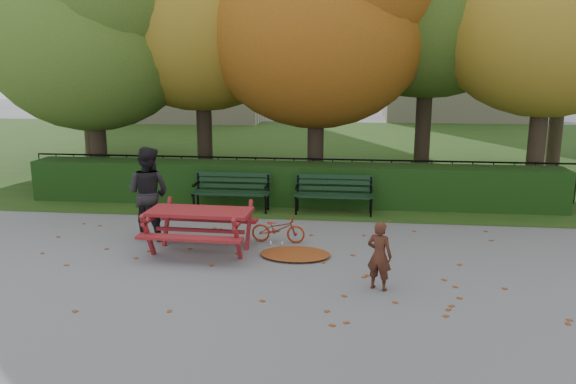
# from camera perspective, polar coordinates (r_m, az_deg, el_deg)

# --- Properties ---
(ground) EXTENTS (90.00, 90.00, 0.00)m
(ground) POSITION_cam_1_polar(r_m,az_deg,el_deg) (9.67, -2.74, -7.57)
(ground) COLOR slate
(ground) RESTS_ON ground
(grass_strip) EXTENTS (90.00, 90.00, 0.00)m
(grass_strip) POSITION_cam_1_polar(r_m,az_deg,el_deg) (23.24, 2.83, 4.45)
(grass_strip) COLOR #1E3D14
(grass_strip) RESTS_ON ground
(building_right) EXTENTS (9.00, 6.00, 12.00)m
(building_right) POSITION_cam_1_polar(r_m,az_deg,el_deg) (37.61, 17.23, 16.25)
(building_right) COLOR #C4B799
(building_right) RESTS_ON ground
(hedge) EXTENTS (13.00, 0.90, 1.00)m
(hedge) POSITION_cam_1_polar(r_m,az_deg,el_deg) (13.83, 0.24, 0.83)
(hedge) COLOR black
(hedge) RESTS_ON ground
(iron_fence) EXTENTS (14.00, 0.04, 1.02)m
(iron_fence) POSITION_cam_1_polar(r_m,az_deg,el_deg) (14.60, 0.59, 1.62)
(iron_fence) COLOR black
(iron_fence) RESTS_ON ground
(tree_a) EXTENTS (5.88, 5.60, 7.48)m
(tree_a) POSITION_cam_1_polar(r_m,az_deg,el_deg) (16.03, -18.86, 16.27)
(tree_a) COLOR black
(tree_a) RESTS_ON ground
(tree_c) EXTENTS (6.30, 6.00, 8.00)m
(tree_c) POSITION_cam_1_polar(r_m,az_deg,el_deg) (14.99, 4.25, 18.34)
(tree_c) COLOR black
(tree_c) RESTS_ON ground
(bench_left) EXTENTS (1.80, 0.57, 0.88)m
(bench_left) POSITION_cam_1_polar(r_m,az_deg,el_deg) (13.26, -5.74, 0.34)
(bench_left) COLOR black
(bench_left) RESTS_ON ground
(bench_right) EXTENTS (1.80, 0.57, 0.88)m
(bench_right) POSITION_cam_1_polar(r_m,az_deg,el_deg) (12.97, 4.68, 0.08)
(bench_right) COLOR black
(bench_right) RESTS_ON ground
(picnic_table) EXTENTS (1.91, 1.57, 0.91)m
(picnic_table) POSITION_cam_1_polar(r_m,az_deg,el_deg) (10.33, -8.95, -2.77)
(picnic_table) COLOR maroon
(picnic_table) RESTS_ON ground
(leaf_pile) EXTENTS (1.33, 0.97, 0.09)m
(leaf_pile) POSITION_cam_1_polar(r_m,az_deg,el_deg) (10.15, 0.74, -6.30)
(leaf_pile) COLOR #68280D
(leaf_pile) RESTS_ON ground
(leaf_scatter) EXTENTS (9.00, 5.70, 0.01)m
(leaf_scatter) POSITION_cam_1_polar(r_m,az_deg,el_deg) (9.95, -2.46, -6.94)
(leaf_scatter) COLOR #68280D
(leaf_scatter) RESTS_ON ground
(child) EXTENTS (0.46, 0.39, 1.08)m
(child) POSITION_cam_1_polar(r_m,az_deg,el_deg) (8.66, 9.27, -6.40)
(child) COLOR #422015
(child) RESTS_ON ground
(adult) EXTENTS (1.01, 0.87, 1.82)m
(adult) POSITION_cam_1_polar(r_m,az_deg,el_deg) (11.34, -14.01, -0.08)
(adult) COLOR black
(adult) RESTS_ON ground
(bicycle) EXTENTS (1.05, 0.40, 0.55)m
(bicycle) POSITION_cam_1_polar(r_m,az_deg,el_deg) (10.86, -1.00, -3.75)
(bicycle) COLOR #98280E
(bicycle) RESTS_ON ground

